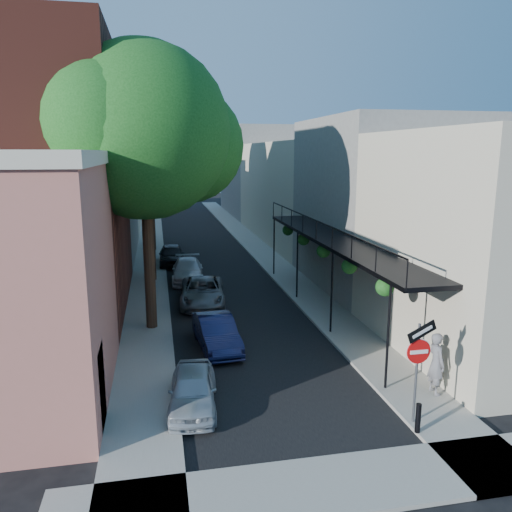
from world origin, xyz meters
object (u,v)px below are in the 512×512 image
parked_car_a (193,390)px  oak_mid (155,156)px  oak_near (155,136)px  parked_car_d (188,270)px  bollard (418,418)px  parked_car_c (203,292)px  oak_far (155,138)px  parked_car_e (171,255)px  sign_post (418,355)px  parked_car_b (216,333)px  pedestrian (436,363)px

parked_car_a → oak_mid: bearing=98.9°
oak_near → parked_car_a: bearing=-83.9°
oak_mid → parked_car_d: oak_mid is taller
bollard → parked_car_c: (-4.40, 12.62, 0.10)m
oak_far → parked_car_a: (0.75, -24.15, -7.69)m
oak_mid → parked_car_d: bearing=-16.0°
parked_car_a → parked_car_d: bearing=92.7°
oak_near → parked_car_d: 10.56m
parked_car_c → parked_car_e: size_ratio=1.15×
oak_far → sign_post: bearing=-76.1°
parked_car_a → parked_car_e: 19.01m
parked_car_a → parked_car_b: bearing=80.3°
parked_car_b → oak_near: bearing=120.2°
bollard → parked_car_e: (-5.60, 21.63, 0.14)m
oak_mid → parked_car_b: size_ratio=2.74×
oak_near → parked_car_c: 8.04m
oak_mid → sign_post: bearing=-69.1°
oak_mid → parked_car_e: size_ratio=2.62×
sign_post → bollard: 1.60m
sign_post → parked_car_b: 8.04m
parked_car_b → pedestrian: 7.86m
oak_near → parked_car_b: oak_near is taller
oak_mid → bollard: bearing=-70.1°
parked_car_b → pedestrian: bearing=-44.8°
oak_near → parked_car_a: size_ratio=3.42×
bollard → oak_near: (-6.37, 9.76, 7.36)m
bollard → parked_car_e: parked_car_e is taller
oak_near → parked_car_d: bearing=78.4°
oak_far → parked_car_a: size_ratio=3.56×
bollard → parked_car_b: (-4.40, 6.95, 0.09)m
sign_post → parked_car_b: bearing=125.1°
bollard → pedestrian: pedestrian is taller
parked_car_a → pedestrian: pedestrian is taller
pedestrian → oak_mid: bearing=25.9°
parked_car_c → parked_car_e: bearing=102.7°
parked_car_e → pedestrian: 21.01m
parked_car_e → pedestrian: (7.20, -19.73, 0.40)m
parked_car_b → pedestrian: (6.00, -5.05, 0.45)m
oak_mid → parked_car_a: 16.46m
parked_car_b → parked_car_d: size_ratio=0.88×
oak_mid → parked_car_d: 6.65m
bollard → parked_car_b: 8.22m
bollard → oak_far: bearing=103.4°
pedestrian → bollard: bearing=138.9°
pedestrian → parked_car_a: bearing=83.3°
oak_mid → pedestrian: (8.02, -15.83, -5.99)m
parked_car_a → oak_near: bearing=101.9°
sign_post → parked_car_a: size_ratio=0.90×
parked_car_b → parked_car_e: bearing=89.9°
oak_far → parked_car_b: bearing=-84.4°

